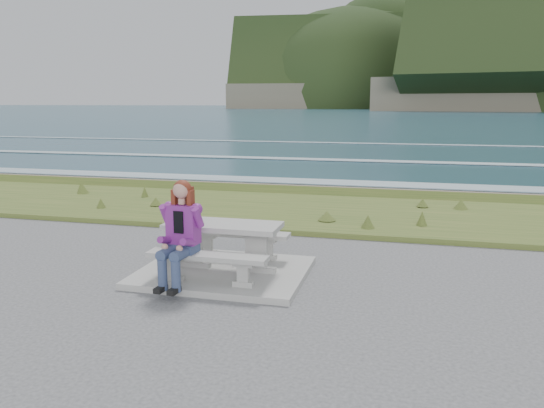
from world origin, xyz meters
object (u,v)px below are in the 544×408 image
at_px(bench_seaward, 237,237).
at_px(seated_woman, 178,247).
at_px(bench_landward, 207,260).
at_px(picnic_table, 223,233).

distance_m(bench_seaward, seated_woman, 1.60).
bearing_deg(bench_seaward, bench_landward, -90.00).
distance_m(picnic_table, seated_woman, 0.93).
relative_size(bench_landward, seated_woman, 1.19).
height_order(picnic_table, bench_seaward, picnic_table).
bearing_deg(seated_woman, bench_seaward, 81.03).
xyz_separation_m(bench_landward, bench_seaward, (0.00, 1.40, 0.00)).
bearing_deg(picnic_table, seated_woman, -114.41).
height_order(bench_landward, bench_seaward, same).
bearing_deg(seated_woman, bench_landward, 25.55).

